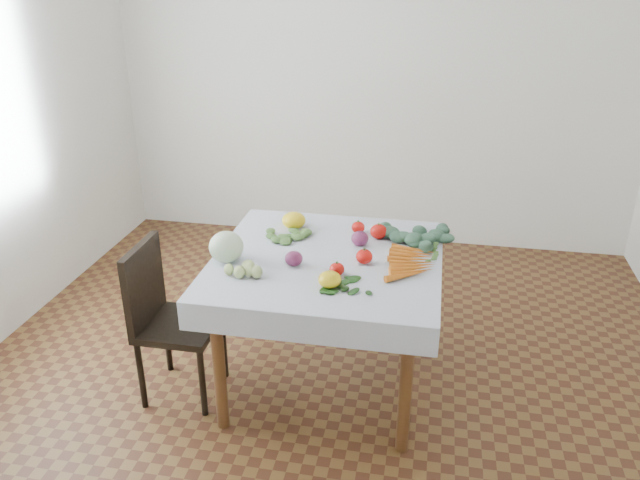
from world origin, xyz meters
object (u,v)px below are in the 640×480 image
(cabbage, at_px, (226,247))
(table, at_px, (327,275))
(carrot_bunch, at_px, (410,262))
(chair, at_px, (164,311))
(heirloom_back, at_px, (294,220))

(cabbage, bearing_deg, table, 15.56)
(table, xyz_separation_m, carrot_bunch, (0.41, -0.01, 0.12))
(table, relative_size, chair, 1.19)
(table, xyz_separation_m, heirloom_back, (-0.25, 0.33, 0.15))
(carrot_bunch, bearing_deg, heirloom_back, 152.53)
(carrot_bunch, bearing_deg, cabbage, -172.19)
(chair, height_order, cabbage, cabbage)
(chair, relative_size, heirloom_back, 6.47)
(table, xyz_separation_m, chair, (-0.80, -0.22, -0.17))
(table, height_order, carrot_bunch, carrot_bunch)
(carrot_bunch, bearing_deg, table, 178.47)
(table, bearing_deg, cabbage, -164.44)
(chair, height_order, carrot_bunch, chair)
(chair, bearing_deg, heirloom_back, 44.78)
(cabbage, height_order, carrot_bunch, cabbage)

